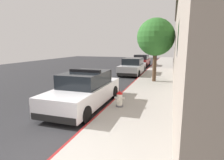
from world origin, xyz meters
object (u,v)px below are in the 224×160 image
Objects in this scene: police_cruiser at (85,90)px; parked_car_dark_far at (141,61)px; street_tree at (156,37)px; fire_hydrant at (120,99)px; parked_car_silver_ahead at (133,67)px.

parked_car_dark_far is at bearing 90.65° from police_cruiser.
street_tree reaches higher than police_cruiser.
fire_hydrant is at bearing -97.59° from street_tree.
fire_hydrant is at bearing 0.11° from police_cruiser.
street_tree is (2.68, -10.82, 2.57)m from parked_car_dark_far.
parked_car_silver_ahead is 1.00× the size of parked_car_dark_far.
parked_car_dark_far is (-0.20, 17.19, -0.00)m from police_cruiser.
street_tree is (0.85, 6.38, 2.82)m from fire_hydrant.
street_tree is (2.48, 6.38, 2.57)m from police_cruiser.
parked_car_dark_far is at bearing 96.06° from fire_hydrant.
street_tree is (2.37, -3.68, 2.57)m from parked_car_silver_ahead.
fire_hydrant is (1.83, -17.19, -0.25)m from parked_car_dark_far.
fire_hydrant is (1.63, 0.00, -0.25)m from police_cruiser.
parked_car_silver_ahead is at bearing 122.75° from street_tree.
fire_hydrant is 0.17× the size of street_tree.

